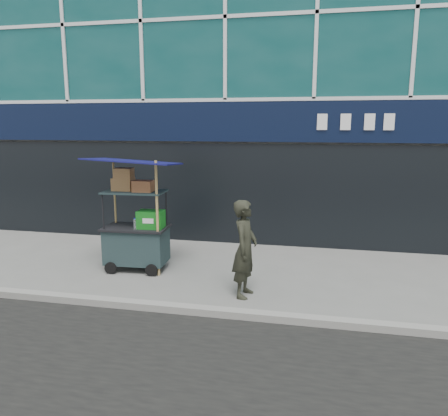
# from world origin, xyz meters

# --- Properties ---
(ground) EXTENTS (80.00, 80.00, 0.00)m
(ground) POSITION_xyz_m (0.00, 0.00, 0.00)
(ground) COLOR slate
(ground) RESTS_ON ground
(curb) EXTENTS (80.00, 0.18, 0.12)m
(curb) POSITION_xyz_m (0.00, -0.20, 0.06)
(curb) COLOR gray
(curb) RESTS_ON ground
(building) EXTENTS (16.00, 6.20, 12.00)m
(building) POSITION_xyz_m (0.00, 6.95, 6.02)
(building) COLOR gray
(building) RESTS_ON ground
(vendor_cart) EXTENTS (1.72, 1.25, 2.25)m
(vendor_cart) POSITION_xyz_m (-1.30, 1.58, 0.79)
(vendor_cart) COLOR #1B2D2E
(vendor_cart) RESTS_ON ground
(vendor_man) EXTENTS (0.47, 0.64, 1.64)m
(vendor_man) POSITION_xyz_m (1.01, 0.68, 0.82)
(vendor_man) COLOR black
(vendor_man) RESTS_ON ground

